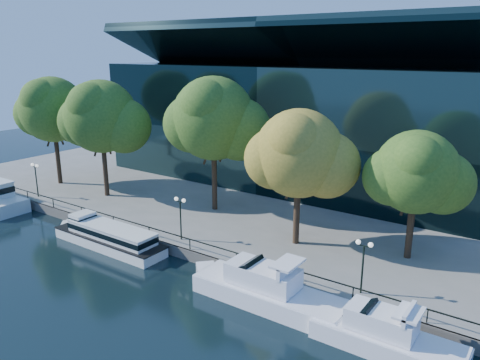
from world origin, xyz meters
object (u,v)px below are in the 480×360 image
Objects in this scene: tour_boat at (106,235)px; cruiser_far at (380,334)px; tree_2 at (215,120)px; lamp_0 at (35,172)px; tree_1 at (102,118)px; tree_4 at (418,174)px; tree_3 at (300,156)px; cruiser_near at (263,288)px; lamp_1 at (180,209)px; tree_0 at (53,111)px; lamp_2 at (364,255)px.

cruiser_far reaches higher than tour_boat.
cruiser_far is at bearing -29.34° from tree_2.
tree_1 is at bearing 37.52° from lamp_0.
tree_4 is at bearing 98.08° from cruiser_far.
lamp_0 is (-31.97, -5.29, -5.15)m from tree_3.
tree_3 is (-2.07, 8.99, 7.96)m from cruiser_near.
tree_2 reaches higher than tour_boat.
lamp_1 is (-18.40, -7.97, -4.31)m from tree_4.
lamp_0 is at bearing 174.32° from cruiser_far.
lamp_0 is (-34.03, 3.70, 2.81)m from cruiser_near.
tree_3 is at bearing -15.23° from tree_2.
tour_boat is 23.04m from tree_0.
tree_4 reaches higher than tour_boat.
tree_1 is 34.44m from lamp_2.
tree_2 reaches higher than tree_1.
tree_4 is (34.64, 2.97, -2.03)m from tree_1.
tree_2 reaches higher than cruiser_far.
cruiser_far is at bearing -11.51° from tree_0.
tree_4 is at bearing 24.81° from tour_boat.
lamp_1 is at bearing -11.15° from tree_0.
tree_3 is (-10.92, 9.55, 8.06)m from cruiser_far.
cruiser_near is 12.18m from tree_3.
cruiser_near is at bearing -6.21° from lamp_0.
tour_boat is 26.46m from cruiser_far.
lamp_1 reaches higher than tour_boat.
cruiser_near is 15.41m from tree_4.
tree_4 is (-1.74, 12.23, 7.22)m from cruiser_far.
tree_4 is (9.19, 2.68, -0.84)m from tree_3.
lamp_1 and lamp_2 have the same top height.
lamp_0 is at bearing -170.61° from tree_3.
tree_1 is (-36.38, 9.26, 9.24)m from cruiser_far.
cruiser_near is at bearing -18.16° from lamp_1.
lamp_2 is (8.03, -5.29, -5.15)m from tree_3.
cruiser_near is 12.21m from lamp_1.
cruiser_near is at bearing -0.82° from tour_boat.
tree_0 is at bearing 156.21° from tour_boat.
tree_2 is 3.57× the size of lamp_0.
cruiser_far is 2.56× the size of lamp_0.
lamp_1 is (16.24, -5.00, -6.33)m from tree_1.
lamp_0 reaches higher than cruiser_far.
lamp_2 is at bearing -8.49° from tree_1.
cruiser_near is at bearing -77.04° from tree_3.
tree_1 is 0.95× the size of tree_2.
tree_0 reaches higher than lamp_2.
tree_2 is 11.17m from lamp_1.
tree_2 is 3.57× the size of lamp_1.
tree_0 is (-19.27, 8.50, 9.35)m from tour_boat.
cruiser_far is 43.20m from lamp_0.
lamp_1 is at bearing -156.58° from tree_4.
tree_4 reaches higher than lamp_1.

